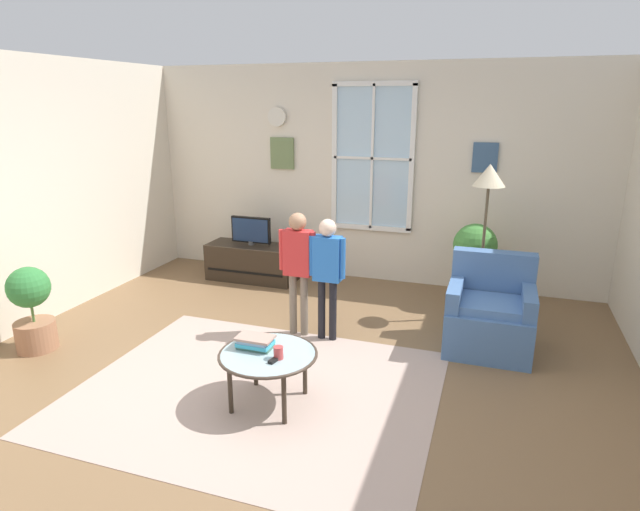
{
  "coord_description": "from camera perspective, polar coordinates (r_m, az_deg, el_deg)",
  "views": [
    {
      "loc": [
        1.54,
        -3.55,
        2.23
      ],
      "look_at": [
        0.11,
        0.67,
        0.92
      ],
      "focal_mm": 29.63,
      "sensor_mm": 36.0,
      "label": 1
    }
  ],
  "objects": [
    {
      "name": "ground_plane",
      "position": [
        4.47,
        -4.23,
        -13.76
      ],
      "size": [
        6.31,
        6.32,
        0.02
      ],
      "primitive_type": "cube",
      "color": "brown"
    },
    {
      "name": "back_wall",
      "position": [
        6.71,
        5.34,
        8.73
      ],
      "size": [
        5.71,
        0.17,
        2.68
      ],
      "color": "beige",
      "rests_on": "ground_plane"
    },
    {
      "name": "area_rug",
      "position": [
        4.39,
        -6.84,
        -14.25
      ],
      "size": [
        2.82,
        2.29,
        0.01
      ],
      "primitive_type": "cube",
      "color": "tan",
      "rests_on": "ground_plane"
    },
    {
      "name": "tv_stand",
      "position": [
        6.86,
        -7.33,
        -0.71
      ],
      "size": [
        1.15,
        0.47,
        0.47
      ],
      "color": "#2D2319",
      "rests_on": "ground_plane"
    },
    {
      "name": "television",
      "position": [
        6.74,
        -7.47,
        2.72
      ],
      "size": [
        0.53,
        0.08,
        0.36
      ],
      "color": "#4C4C4C",
      "rests_on": "tv_stand"
    },
    {
      "name": "armchair",
      "position": [
        5.16,
        17.84,
        -6.14
      ],
      "size": [
        0.76,
        0.74,
        0.87
      ],
      "color": "#476B9E",
      "rests_on": "ground_plane"
    },
    {
      "name": "coffee_table",
      "position": [
        4.03,
        -5.63,
        -10.79
      ],
      "size": [
        0.75,
        0.75,
        0.43
      ],
      "color": "#99B2B7",
      "rests_on": "ground_plane"
    },
    {
      "name": "book_stack",
      "position": [
        4.09,
        -7.01,
        -9.26
      ],
      "size": [
        0.28,
        0.17,
        0.09
      ],
      "color": "#4A7866",
      "rests_on": "coffee_table"
    },
    {
      "name": "cup",
      "position": [
        3.91,
        -4.52,
        -10.42
      ],
      "size": [
        0.07,
        0.07,
        0.09
      ],
      "primitive_type": "cylinder",
      "color": "#BF3F3F",
      "rests_on": "coffee_table"
    },
    {
      "name": "remote_near_books",
      "position": [
        3.91,
        -4.82,
        -11.08
      ],
      "size": [
        0.07,
        0.15,
        0.02
      ],
      "primitive_type": "cube",
      "rotation": [
        0.0,
        0.0,
        -0.23
      ],
      "color": "black",
      "rests_on": "coffee_table"
    },
    {
      "name": "remote_near_cup",
      "position": [
        4.17,
        -5.89,
        -9.27
      ],
      "size": [
        0.08,
        0.15,
        0.02
      ],
      "primitive_type": "cube",
      "rotation": [
        0.0,
        0.0,
        0.3
      ],
      "color": "black",
      "rests_on": "coffee_table"
    },
    {
      "name": "person_blue_shirt",
      "position": [
        4.94,
        0.8,
        -1.1
      ],
      "size": [
        0.36,
        0.16,
        1.19
      ],
      "color": "black",
      "rests_on": "ground_plane"
    },
    {
      "name": "person_red_shirt",
      "position": [
        5.05,
        -2.39,
        -0.47
      ],
      "size": [
        0.37,
        0.17,
        1.23
      ],
      "color": "#726656",
      "rests_on": "ground_plane"
    },
    {
      "name": "potted_plant_by_window",
      "position": [
        6.11,
        16.31,
        -0.1
      ],
      "size": [
        0.48,
        0.48,
        0.94
      ],
      "color": "#9E6B4C",
      "rests_on": "ground_plane"
    },
    {
      "name": "potted_plant_corner",
      "position": [
        5.52,
        -28.7,
        -4.89
      ],
      "size": [
        0.37,
        0.37,
        0.8
      ],
      "color": "#9E6B4C",
      "rests_on": "ground_plane"
    },
    {
      "name": "floor_lamp",
      "position": [
        5.56,
        17.7,
        6.65
      ],
      "size": [
        0.32,
        0.32,
        1.64
      ],
      "color": "black",
      "rests_on": "ground_plane"
    }
  ]
}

